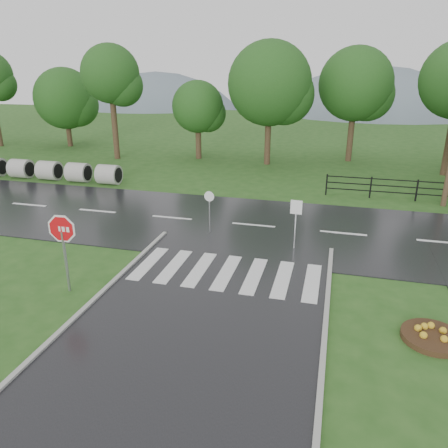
# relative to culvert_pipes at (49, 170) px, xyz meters

# --- Properties ---
(ground) EXTENTS (120.00, 120.00, 0.00)m
(ground) POSITION_rel_culvert_pipes_xyz_m (14.25, -15.00, -0.60)
(ground) COLOR #27531B
(ground) RESTS_ON ground
(main_road) EXTENTS (90.00, 8.00, 0.04)m
(main_road) POSITION_rel_culvert_pipes_xyz_m (14.25, -5.00, -0.60)
(main_road) COLOR black
(main_road) RESTS_ON ground
(crosswalk) EXTENTS (6.50, 2.80, 0.02)m
(crosswalk) POSITION_rel_culvert_pipes_xyz_m (14.25, -10.00, -0.54)
(crosswalk) COLOR silver
(crosswalk) RESTS_ON ground
(fence_west) EXTENTS (9.58, 0.08, 1.20)m
(fence_west) POSITION_rel_culvert_pipes_xyz_m (22.00, 1.00, 0.12)
(fence_west) COLOR black
(fence_west) RESTS_ON ground
(hills) EXTENTS (102.00, 48.00, 48.00)m
(hills) POSITION_rel_culvert_pipes_xyz_m (17.74, 50.00, -16.14)
(hills) COLOR slate
(hills) RESTS_ON ground
(treeline) EXTENTS (83.20, 5.20, 10.00)m
(treeline) POSITION_rel_culvert_pipes_xyz_m (15.25, 9.00, -0.60)
(treeline) COLOR #1A4716
(treeline) RESTS_ON ground
(culvert_pipes) EXTENTS (9.70, 1.20, 1.20)m
(culvert_pipes) POSITION_rel_culvert_pipes_xyz_m (0.00, 0.00, 0.00)
(culvert_pipes) COLOR #9E9B93
(culvert_pipes) RESTS_ON ground
(stop_sign) EXTENTS (1.25, 0.11, 2.82)m
(stop_sign) POSITION_rel_culvert_pipes_xyz_m (9.56, -12.51, 1.35)
(stop_sign) COLOR #939399
(stop_sign) RESTS_ON ground
(flower_bed) EXTENTS (1.65, 1.65, 0.33)m
(flower_bed) POSITION_rel_culvert_pipes_xyz_m (20.63, -12.40, -0.48)
(flower_bed) COLOR #332111
(flower_bed) RESTS_ON ground
(reg_sign_small) EXTENTS (0.46, 0.07, 2.07)m
(reg_sign_small) POSITION_rel_culvert_pipes_xyz_m (16.33, -7.21, 0.87)
(reg_sign_small) COLOR #939399
(reg_sign_small) RESTS_ON ground
(reg_sign_round) EXTENTS (0.45, 0.08, 1.92)m
(reg_sign_round) POSITION_rel_culvert_pipes_xyz_m (12.55, -6.38, 0.64)
(reg_sign_round) COLOR #939399
(reg_sign_round) RESTS_ON ground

